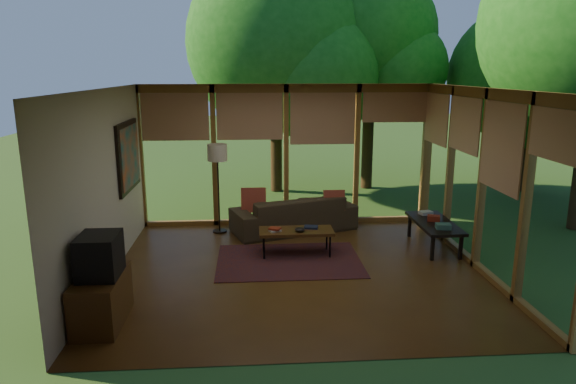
{
  "coord_description": "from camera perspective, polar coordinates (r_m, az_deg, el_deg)",
  "views": [
    {
      "loc": [
        -0.67,
        -7.22,
        2.95
      ],
      "look_at": [
        -0.1,
        0.7,
        1.06
      ],
      "focal_mm": 32.0,
      "sensor_mm": 36.0,
      "label": 1
    }
  ],
  "objects": [
    {
      "name": "side_console",
      "position": [
        9.03,
        15.95,
        -3.47
      ],
      "size": [
        0.6,
        1.4,
        0.46
      ],
      "color": "black",
      "rests_on": "floor"
    },
    {
      "name": "floor",
      "position": [
        7.83,
        1.08,
        -8.73
      ],
      "size": [
        5.5,
        5.5,
        0.0
      ],
      "primitive_type": "plane",
      "color": "brown",
      "rests_on": "ground"
    },
    {
      "name": "pillow_right",
      "position": [
        9.6,
        5.14,
        -0.99
      ],
      "size": [
        0.39,
        0.21,
        0.41
      ],
      "primitive_type": "cube",
      "rotation": [
        -0.21,
        0.0,
        0.0
      ],
      "color": "maroon",
      "rests_on": "sofa"
    },
    {
      "name": "wall_front",
      "position": [
        5.03,
        3.73,
        -5.16
      ],
      "size": [
        5.5,
        0.04,
        2.7
      ],
      "primitive_type": "cube",
      "color": "beige",
      "rests_on": "ground"
    },
    {
      "name": "rug",
      "position": [
        8.2,
        0.11,
        -7.63
      ],
      "size": [
        2.26,
        1.6,
        0.01
      ],
      "primitive_type": "cube",
      "color": "maroon",
      "rests_on": "floor"
    },
    {
      "name": "tree_ne",
      "position": [
        13.17,
        9.2,
        16.89
      ],
      "size": [
        3.18,
        3.18,
        5.39
      ],
      "color": "#3A2915",
      "rests_on": "ground"
    },
    {
      "name": "console_book_c",
      "position": [
        9.42,
        15.05,
        -2.25
      ],
      "size": [
        0.25,
        0.2,
        0.06
      ],
      "primitive_type": "cube",
      "rotation": [
        0.0,
        0.0,
        0.23
      ],
      "color": "#B0ACA0",
      "rests_on": "side_console"
    },
    {
      "name": "tree_nw",
      "position": [
        12.65,
        -1.39,
        16.25
      ],
      "size": [
        4.25,
        4.25,
        5.71
      ],
      "color": "#3A2915",
      "rests_on": "ground"
    },
    {
      "name": "window_wall_back",
      "position": [
        9.88,
        -0.2,
        4.08
      ],
      "size": [
        5.5,
        0.12,
        2.7
      ],
      "primitive_type": "cube",
      "color": "olive",
      "rests_on": "ground"
    },
    {
      "name": "console_book_b",
      "position": [
        9.05,
        15.88,
        -2.82
      ],
      "size": [
        0.24,
        0.21,
        0.09
      ],
      "primitive_type": "cube",
      "rotation": [
        0.0,
        0.0,
        -0.32
      ],
      "color": "maroon",
      "rests_on": "side_console"
    },
    {
      "name": "tree_far",
      "position": [
        13.74,
        24.41,
        11.5
      ],
      "size": [
        3.41,
        3.41,
        4.49
      ],
      "color": "#3A2915",
      "rests_on": "ground"
    },
    {
      "name": "television",
      "position": [
        6.39,
        -20.22,
        -6.65
      ],
      "size": [
        0.45,
        0.55,
        0.5
      ],
      "primitive_type": "cube",
      "color": "black",
      "rests_on": "media_cabinet"
    },
    {
      "name": "media_cabinet",
      "position": [
        6.59,
        -20.0,
        -11.15
      ],
      "size": [
        0.5,
        1.0,
        0.6
      ],
      "primitive_type": "cube",
      "color": "#553417",
      "rests_on": "floor"
    },
    {
      "name": "sofa",
      "position": [
        9.62,
        0.65,
        -2.39
      ],
      "size": [
        2.45,
        1.58,
        0.67
      ],
      "primitive_type": "imported",
      "rotation": [
        0.0,
        0.0,
        3.47
      ],
      "color": "#3E321F",
      "rests_on": "floor"
    },
    {
      "name": "pillow_left",
      "position": [
        9.47,
        -3.85,
        -0.95
      ],
      "size": [
        0.46,
        0.24,
        0.48
      ],
      "primitive_type": "cube",
      "rotation": [
        -0.21,
        0.0,
        0.0
      ],
      "color": "maroon",
      "rests_on": "sofa"
    },
    {
      "name": "ceiling",
      "position": [
        7.26,
        1.17,
        11.43
      ],
      "size": [
        5.5,
        5.5,
        0.0
      ],
      "primitive_type": "plane",
      "rotation": [
        3.14,
        0.0,
        0.0
      ],
      "color": "white",
      "rests_on": "ground"
    },
    {
      "name": "exterior_lawn",
      "position": [
        17.77,
        25.17,
        2.53
      ],
      "size": [
        40.0,
        40.0,
        0.0
      ],
      "primitive_type": "plane",
      "color": "#315A21",
      "rests_on": "ground"
    },
    {
      "name": "ct_book_side",
      "position": [
        8.43,
        2.57,
        -3.92
      ],
      "size": [
        0.25,
        0.21,
        0.03
      ],
      "primitive_type": "cube",
      "rotation": [
        0.0,
        0.0,
        -0.2
      ],
      "color": "#151C30",
      "rests_on": "coffee_table"
    },
    {
      "name": "wall_left",
      "position": [
        7.69,
        -19.75,
        0.59
      ],
      "size": [
        0.04,
        5.0,
        2.7
      ],
      "primitive_type": "cube",
      "color": "beige",
      "rests_on": "ground"
    },
    {
      "name": "ct_bowl",
      "position": [
        8.23,
        1.33,
        -4.19
      ],
      "size": [
        0.16,
        0.16,
        0.07
      ],
      "primitive_type": "ellipsoid",
      "color": "black",
      "rests_on": "coffee_table"
    },
    {
      "name": "coffee_table",
      "position": [
        8.35,
        0.92,
        -4.45
      ],
      "size": [
        1.2,
        0.5,
        0.43
      ],
      "color": "#553417",
      "rests_on": "floor"
    },
    {
      "name": "wall_painting",
      "position": [
        8.97,
        -17.29,
        3.82
      ],
      "size": [
        0.06,
        1.35,
        1.15
      ],
      "color": "black",
      "rests_on": "wall_left"
    },
    {
      "name": "window_wall_right",
      "position": [
        8.15,
        20.76,
        1.2
      ],
      "size": [
        0.12,
        5.0,
        2.7
      ],
      "primitive_type": "cube",
      "color": "olive",
      "rests_on": "ground"
    },
    {
      "name": "ct_book_upper",
      "position": [
        8.25,
        -1.48,
        -4.09
      ],
      "size": [
        0.22,
        0.19,
        0.03
      ],
      "primitive_type": "cube",
      "rotation": [
        0.0,
        0.0,
        -0.41
      ],
      "color": "maroon",
      "rests_on": "coffee_table"
    },
    {
      "name": "floor_lamp",
      "position": [
        9.38,
        -7.85,
        3.8
      ],
      "size": [
        0.36,
        0.36,
        1.65
      ],
      "color": "black",
      "rests_on": "floor"
    },
    {
      "name": "ct_book_lower",
      "position": [
        8.26,
        -1.47,
        -4.3
      ],
      "size": [
        0.22,
        0.19,
        0.03
      ],
      "primitive_type": "cube",
      "rotation": [
        0.0,
        0.0,
        0.4
      ],
      "color": "#B0ACA0",
      "rests_on": "coffee_table"
    },
    {
      "name": "console_book_a",
      "position": [
        8.65,
        16.87,
        -3.67
      ],
      "size": [
        0.25,
        0.2,
        0.08
      ],
      "primitive_type": "cube",
      "rotation": [
        0.0,
        0.0,
        -0.14
      ],
      "color": "#386356",
      "rests_on": "side_console"
    }
  ]
}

